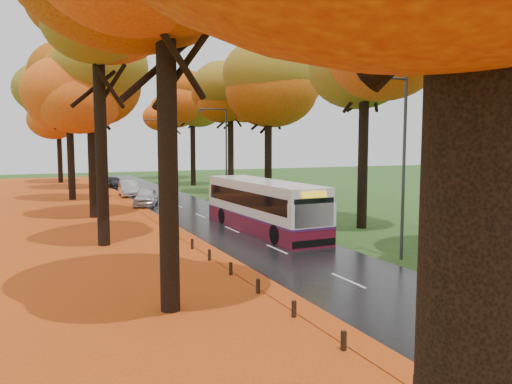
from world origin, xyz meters
TOP-DOWN VIEW (x-y plane):
  - ground at (0.00, 0.00)m, footprint 160.00×160.00m
  - road at (0.00, 25.00)m, footprint 6.50×90.00m
  - centre_line at (0.00, 25.00)m, footprint 0.12×90.00m
  - leaf_verge at (-9.00, 25.00)m, footprint 12.00×90.00m
  - leaf_drift at (-3.05, 25.00)m, footprint 0.90×90.00m
  - trees_left at (-7.18, 27.06)m, footprint 9.20×74.00m
  - trees_right at (7.19, 26.91)m, footprint 9.30×74.20m
  - bollard_row at (-3.70, 4.70)m, footprint 0.11×23.51m
  - streetlamp_near at (3.95, 8.00)m, footprint 2.45×0.18m
  - streetlamp_mid at (3.95, 30.00)m, footprint 2.45×0.18m
  - streetlamp_far at (3.95, 52.00)m, footprint 2.45×0.18m
  - bus at (1.50, 16.83)m, footprint 2.91×11.20m
  - car_white at (-2.35, 31.21)m, footprint 3.01×4.57m
  - car_silver at (-2.35, 39.32)m, footprint 1.88×4.63m
  - car_dark at (-2.35, 49.22)m, footprint 2.78×4.43m

SIDE VIEW (x-z plane):
  - ground at x=0.00m, z-range 0.00..0.00m
  - leaf_verge at x=-9.00m, z-range 0.00..0.02m
  - road at x=0.00m, z-range 0.00..0.04m
  - leaf_drift at x=-3.05m, z-range 0.04..0.05m
  - centre_line at x=0.00m, z-range 0.04..0.05m
  - bollard_row at x=-3.70m, z-range 0.00..0.52m
  - car_dark at x=-2.35m, z-range 0.04..1.24m
  - car_white at x=-2.35m, z-range 0.04..1.49m
  - car_silver at x=-2.35m, z-range 0.04..1.53m
  - bus at x=1.50m, z-range 0.11..3.04m
  - streetlamp_near at x=3.95m, z-range 0.71..8.71m
  - streetlamp_mid at x=3.95m, z-range 0.71..8.71m
  - streetlamp_far at x=3.95m, z-range 0.71..8.71m
  - trees_left at x=-7.18m, z-range 2.59..16.48m
  - trees_right at x=7.19m, z-range 2.71..16.67m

